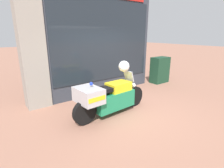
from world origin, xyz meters
TOP-DOWN VIEW (x-y plane):
  - ground_plane at (0.00, 0.00)m, footprint 60.00×60.00m
  - shop_building at (-0.33, 2.00)m, footprint 5.05×0.55m
  - window_display at (0.28, 2.03)m, footprint 3.89×0.30m
  - paramedic_motorcycle at (-0.78, 0.11)m, footprint 2.49×0.79m
  - utility_cabinet at (3.21, 1.52)m, footprint 0.86×0.50m
  - white_helmet at (-0.17, 0.15)m, footprint 0.32×0.32m

SIDE VIEW (x-z plane):
  - ground_plane at x=0.00m, z-range 0.00..0.00m
  - window_display at x=0.28m, z-range -0.53..1.49m
  - paramedic_motorcycle at x=-0.78m, z-range -0.04..1.15m
  - utility_cabinet at x=3.21m, z-range 0.00..1.19m
  - white_helmet at x=-0.17m, z-range 1.19..1.51m
  - shop_building at x=-0.33m, z-range 0.01..3.85m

